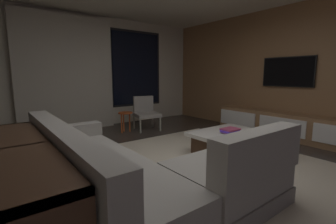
# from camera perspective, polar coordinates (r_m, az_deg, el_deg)

# --- Properties ---
(floor) EXTENTS (9.20, 9.20, 0.00)m
(floor) POSITION_cam_1_polar(r_m,az_deg,el_deg) (3.25, 5.08, -14.53)
(floor) COLOR #332B26
(back_wall_with_window) EXTENTS (6.60, 0.30, 2.70)m
(back_wall_with_window) POSITION_cam_1_polar(r_m,az_deg,el_deg) (6.13, -18.97, 8.96)
(back_wall_with_window) COLOR beige
(back_wall_with_window) RESTS_ON floor
(media_wall) EXTENTS (0.12, 7.80, 2.70)m
(media_wall) POSITION_cam_1_polar(r_m,az_deg,el_deg) (5.54, 29.64, 8.40)
(media_wall) COLOR #8E6642
(media_wall) RESTS_ON floor
(area_rug) EXTENTS (3.20, 3.80, 0.01)m
(area_rug) POSITION_cam_1_polar(r_m,az_deg,el_deg) (3.41, 10.71, -13.35)
(area_rug) COLOR beige
(area_rug) RESTS_ON floor
(sectional_couch) EXTENTS (1.98, 2.50, 0.82)m
(sectional_couch) POSITION_cam_1_polar(r_m,az_deg,el_deg) (2.50, -8.44, -14.79)
(sectional_couch) COLOR gray
(sectional_couch) RESTS_ON floor
(coffee_table) EXTENTS (1.16, 1.16, 0.36)m
(coffee_table) POSITION_cam_1_polar(r_m,az_deg,el_deg) (4.00, 15.81, -7.43)
(coffee_table) COLOR #452D1E
(coffee_table) RESTS_ON floor
(book_stack_on_coffee_table) EXTENTS (0.29, 0.22, 0.08)m
(book_stack_on_coffee_table) POSITION_cam_1_polar(r_m,az_deg,el_deg) (3.95, 14.73, -4.36)
(book_stack_on_coffee_table) COLOR #CC7387
(book_stack_on_coffee_table) RESTS_ON coffee_table
(accent_chair_near_window) EXTENTS (0.65, 0.67, 0.78)m
(accent_chair_near_window) POSITION_cam_1_polar(r_m,az_deg,el_deg) (5.67, -5.41, 0.22)
(accent_chair_near_window) COLOR #B2ADA0
(accent_chair_near_window) RESTS_ON floor
(side_stool) EXTENTS (0.32, 0.32, 0.46)m
(side_stool) POSITION_cam_1_polar(r_m,az_deg,el_deg) (5.41, -10.23, -0.95)
(side_stool) COLOR #BF4C1E
(side_stool) RESTS_ON floor
(media_console) EXTENTS (0.46, 3.10, 0.52)m
(media_console) POSITION_cam_1_polar(r_m,az_deg,el_deg) (5.39, 27.02, -3.15)
(media_console) COLOR #8E6642
(media_console) RESTS_ON floor
(mounted_tv) EXTENTS (0.05, 1.06, 0.61)m
(mounted_tv) POSITION_cam_1_polar(r_m,az_deg,el_deg) (5.54, 26.80, 8.61)
(mounted_tv) COLOR black
(console_table_behind_couch) EXTENTS (0.40, 2.10, 0.74)m
(console_table_behind_couch) POSITION_cam_1_polar(r_m,az_deg,el_deg) (2.32, -31.01, -14.74)
(console_table_behind_couch) COLOR #452D1E
(console_table_behind_couch) RESTS_ON floor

